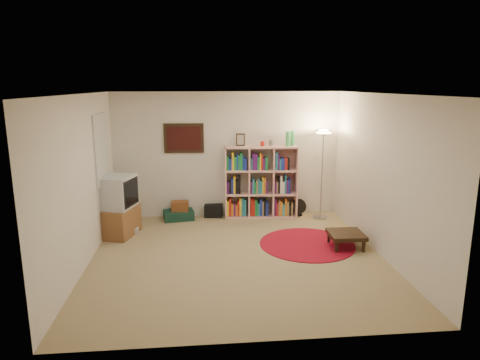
# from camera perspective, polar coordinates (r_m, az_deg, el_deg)

# --- Properties ---
(room) EXTENTS (4.54, 4.54, 2.54)m
(room) POSITION_cam_1_polar(r_m,az_deg,el_deg) (6.42, -0.90, 0.30)
(room) COLOR #998259
(room) RESTS_ON ground
(bookshelf) EXTENTS (1.47, 0.52, 1.73)m
(bookshelf) POSITION_cam_1_polar(r_m,az_deg,el_deg) (8.61, 2.67, -0.36)
(bookshelf) COLOR #FFB7AA
(bookshelf) RESTS_ON ground
(floor_lamp) EXTENTS (0.40, 0.40, 1.78)m
(floor_lamp) POSITION_cam_1_polar(r_m,az_deg,el_deg) (8.49, 11.02, 4.59)
(floor_lamp) COLOR #A8A9AC
(floor_lamp) RESTS_ON ground
(floor_fan) EXTENTS (0.32, 0.19, 0.36)m
(floor_fan) POSITION_cam_1_polar(r_m,az_deg,el_deg) (8.83, 7.81, -3.63)
(floor_fan) COLOR black
(floor_fan) RESTS_ON ground
(tv_stand) EXTENTS (0.71, 0.86, 1.08)m
(tv_stand) POSITION_cam_1_polar(r_m,az_deg,el_deg) (7.85, -15.89, -3.49)
(tv_stand) COLOR brown
(tv_stand) RESTS_ON ground
(dvd_box) EXTENTS (0.32, 0.27, 0.10)m
(dvd_box) POSITION_cam_1_polar(r_m,az_deg,el_deg) (8.06, -14.46, -6.46)
(dvd_box) COLOR silver
(dvd_box) RESTS_ON ground
(suitcase) EXTENTS (0.63, 0.47, 0.19)m
(suitcase) POSITION_cam_1_polar(r_m,az_deg,el_deg) (8.62, -8.18, -4.63)
(suitcase) COLOR #123327
(suitcase) RESTS_ON ground
(wicker_basket) EXTENTS (0.33, 0.24, 0.19)m
(wicker_basket) POSITION_cam_1_polar(r_m,az_deg,el_deg) (8.55, -8.01, -3.46)
(wicker_basket) COLOR brown
(wicker_basket) RESTS_ON suitcase
(duffel_bag) EXTENTS (0.40, 0.34, 0.25)m
(duffel_bag) POSITION_cam_1_polar(r_m,az_deg,el_deg) (8.75, -3.55, -4.05)
(duffel_bag) COLOR black
(duffel_bag) RESTS_ON ground
(red_rug) EXTENTS (1.60, 1.60, 0.01)m
(red_rug) POSITION_cam_1_polar(r_m,az_deg,el_deg) (7.36, 8.93, -8.42)
(red_rug) COLOR maroon
(red_rug) RESTS_ON ground
(side_table) EXTENTS (0.57, 0.57, 0.25)m
(side_table) POSITION_cam_1_polar(r_m,az_deg,el_deg) (7.29, 13.96, -7.14)
(side_table) COLOR black
(side_table) RESTS_ON ground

